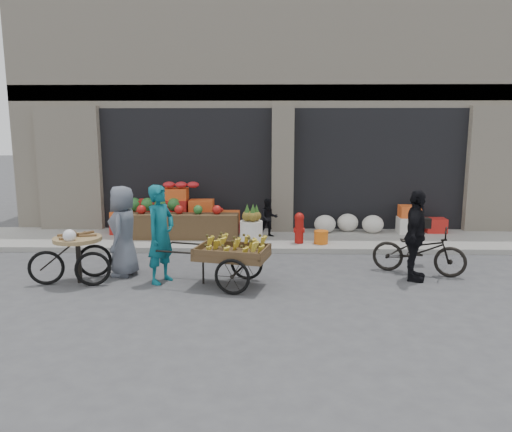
{
  "coord_description": "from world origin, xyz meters",
  "views": [
    {
      "loc": [
        -0.39,
        -7.66,
        2.77
      ],
      "look_at": [
        -0.6,
        1.59,
        1.1
      ],
      "focal_mm": 35.0,
      "sensor_mm": 36.0,
      "label": 1
    }
  ],
  "objects_px": {
    "orange_bucket": "(321,237)",
    "tricycle_cart": "(78,252)",
    "bicycle": "(419,251)",
    "cyclist": "(415,236)",
    "vendor_woman": "(161,234)",
    "fire_hydrant": "(299,227)",
    "banana_cart": "(230,251)",
    "pineapple_bin": "(251,232)",
    "seated_person": "(269,218)",
    "vendor_grey": "(123,231)"
  },
  "relations": [
    {
      "from": "cyclist",
      "to": "vendor_woman",
      "type": "bearing_deg",
      "value": 113.61
    },
    {
      "from": "orange_bucket",
      "to": "vendor_grey",
      "type": "distance_m",
      "value": 4.49
    },
    {
      "from": "fire_hydrant",
      "to": "vendor_woman",
      "type": "bearing_deg",
      "value": -135.26
    },
    {
      "from": "cyclist",
      "to": "pineapple_bin",
      "type": "bearing_deg",
      "value": 72.19
    },
    {
      "from": "seated_person",
      "to": "tricycle_cart",
      "type": "xyz_separation_m",
      "value": [
        -3.41,
        -3.31,
        -0.02
      ]
    },
    {
      "from": "fire_hydrant",
      "to": "banana_cart",
      "type": "height_order",
      "value": "banana_cart"
    },
    {
      "from": "vendor_woman",
      "to": "bicycle",
      "type": "height_order",
      "value": "vendor_woman"
    },
    {
      "from": "pineapple_bin",
      "to": "tricycle_cart",
      "type": "height_order",
      "value": "tricycle_cart"
    },
    {
      "from": "orange_bucket",
      "to": "vendor_woman",
      "type": "distance_m",
      "value": 4.08
    },
    {
      "from": "pineapple_bin",
      "to": "fire_hydrant",
      "type": "distance_m",
      "value": 1.11
    },
    {
      "from": "cyclist",
      "to": "bicycle",
      "type": "bearing_deg",
      "value": -5.71
    },
    {
      "from": "pineapple_bin",
      "to": "fire_hydrant",
      "type": "relative_size",
      "value": 0.73
    },
    {
      "from": "vendor_woman",
      "to": "tricycle_cart",
      "type": "xyz_separation_m",
      "value": [
        -1.48,
        -0.06,
        -0.32
      ]
    },
    {
      "from": "pineapple_bin",
      "to": "tricycle_cart",
      "type": "xyz_separation_m",
      "value": [
        -3.01,
        -2.71,
        0.2
      ]
    },
    {
      "from": "vendor_woman",
      "to": "pineapple_bin",
      "type": "bearing_deg",
      "value": -3.48
    },
    {
      "from": "orange_bucket",
      "to": "tricycle_cart",
      "type": "bearing_deg",
      "value": -150.45
    },
    {
      "from": "seated_person",
      "to": "bicycle",
      "type": "distance_m",
      "value": 3.87
    },
    {
      "from": "seated_person",
      "to": "banana_cart",
      "type": "relative_size",
      "value": 0.42
    },
    {
      "from": "fire_hydrant",
      "to": "vendor_grey",
      "type": "height_order",
      "value": "vendor_grey"
    },
    {
      "from": "banana_cart",
      "to": "cyclist",
      "type": "bearing_deg",
      "value": 20.69
    },
    {
      "from": "fire_hydrant",
      "to": "tricycle_cart",
      "type": "distance_m",
      "value": 4.9
    },
    {
      "from": "fire_hydrant",
      "to": "orange_bucket",
      "type": "height_order",
      "value": "fire_hydrant"
    },
    {
      "from": "orange_bucket",
      "to": "cyclist",
      "type": "xyz_separation_m",
      "value": [
        1.44,
        -2.33,
        0.56
      ]
    },
    {
      "from": "fire_hydrant",
      "to": "vendor_grey",
      "type": "xyz_separation_m",
      "value": [
        -3.42,
        -2.18,
        0.34
      ]
    },
    {
      "from": "bicycle",
      "to": "pineapple_bin",
      "type": "bearing_deg",
      "value": 78.76
    },
    {
      "from": "orange_bucket",
      "to": "pineapple_bin",
      "type": "bearing_deg",
      "value": 176.42
    },
    {
      "from": "vendor_woman",
      "to": "cyclist",
      "type": "relative_size",
      "value": 1.06
    },
    {
      "from": "tricycle_cart",
      "to": "vendor_grey",
      "type": "relative_size",
      "value": 0.86
    },
    {
      "from": "orange_bucket",
      "to": "vendor_grey",
      "type": "relative_size",
      "value": 0.19
    },
    {
      "from": "seated_person",
      "to": "orange_bucket",
      "type": "bearing_deg",
      "value": -40.26
    },
    {
      "from": "tricycle_cart",
      "to": "cyclist",
      "type": "bearing_deg",
      "value": -13.08
    },
    {
      "from": "orange_bucket",
      "to": "vendor_grey",
      "type": "xyz_separation_m",
      "value": [
        -3.92,
        -2.13,
        0.58
      ]
    },
    {
      "from": "seated_person",
      "to": "bicycle",
      "type": "height_order",
      "value": "seated_person"
    },
    {
      "from": "bicycle",
      "to": "cyclist",
      "type": "distance_m",
      "value": 0.58
    },
    {
      "from": "fire_hydrant",
      "to": "cyclist",
      "type": "height_order",
      "value": "cyclist"
    },
    {
      "from": "pineapple_bin",
      "to": "bicycle",
      "type": "height_order",
      "value": "bicycle"
    },
    {
      "from": "orange_bucket",
      "to": "vendor_woman",
      "type": "xyz_separation_m",
      "value": [
        -3.12,
        -2.55,
        0.61
      ]
    },
    {
      "from": "seated_person",
      "to": "vendor_woman",
      "type": "distance_m",
      "value": 3.79
    },
    {
      "from": "fire_hydrant",
      "to": "orange_bucket",
      "type": "relative_size",
      "value": 2.22
    },
    {
      "from": "pineapple_bin",
      "to": "vendor_grey",
      "type": "height_order",
      "value": "vendor_grey"
    },
    {
      "from": "vendor_woman",
      "to": "vendor_grey",
      "type": "xyz_separation_m",
      "value": [
        -0.79,
        0.42,
        -0.03
      ]
    },
    {
      "from": "vendor_woman",
      "to": "cyclist",
      "type": "distance_m",
      "value": 4.57
    },
    {
      "from": "pineapple_bin",
      "to": "bicycle",
      "type": "xyz_separation_m",
      "value": [
        3.24,
        -2.03,
        0.08
      ]
    },
    {
      "from": "vendor_grey",
      "to": "seated_person",
      "type": "bearing_deg",
      "value": 136.13
    },
    {
      "from": "orange_bucket",
      "to": "tricycle_cart",
      "type": "relative_size",
      "value": 0.22
    },
    {
      "from": "orange_bucket",
      "to": "bicycle",
      "type": "height_order",
      "value": "bicycle"
    },
    {
      "from": "seated_person",
      "to": "vendor_woman",
      "type": "xyz_separation_m",
      "value": [
        -1.92,
        -3.25,
        0.3
      ]
    },
    {
      "from": "bicycle",
      "to": "tricycle_cart",
      "type": "bearing_deg",
      "value": 117.08
    },
    {
      "from": "fire_hydrant",
      "to": "vendor_woman",
      "type": "relative_size",
      "value": 0.4
    },
    {
      "from": "cyclist",
      "to": "tricycle_cart",
      "type": "bearing_deg",
      "value": 113.52
    }
  ]
}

